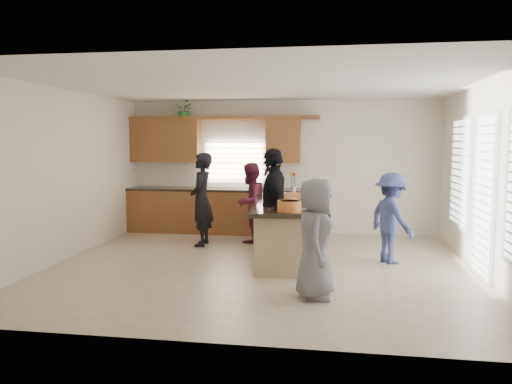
% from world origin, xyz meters
% --- Properties ---
extents(floor, '(6.50, 6.50, 0.00)m').
position_xyz_m(floor, '(0.00, 0.00, 0.00)').
color(floor, beige).
rests_on(floor, ground).
extents(room_shell, '(6.52, 6.02, 2.81)m').
position_xyz_m(room_shell, '(0.00, 0.00, 1.90)').
color(room_shell, silver).
rests_on(room_shell, ground).
extents(back_cabinetry, '(4.08, 0.66, 2.46)m').
position_xyz_m(back_cabinetry, '(-1.47, 2.73, 0.91)').
color(back_cabinetry, brown).
rests_on(back_cabinetry, ground).
extents(right_wall_glazing, '(0.06, 4.00, 2.25)m').
position_xyz_m(right_wall_glazing, '(3.22, -0.13, 1.34)').
color(right_wall_glazing, white).
rests_on(right_wall_glazing, ground).
extents(island, '(1.44, 2.81, 0.95)m').
position_xyz_m(island, '(0.36, 0.62, 0.45)').
color(island, tan).
rests_on(island, ground).
extents(platter_front, '(0.43, 0.43, 0.17)m').
position_xyz_m(platter_front, '(0.37, 0.43, 0.98)').
color(platter_front, black).
rests_on(platter_front, island).
extents(platter_mid, '(0.46, 0.46, 0.18)m').
position_xyz_m(platter_mid, '(0.42, 1.01, 0.98)').
color(platter_mid, black).
rests_on(platter_mid, island).
extents(platter_back, '(0.35, 0.35, 0.14)m').
position_xyz_m(platter_back, '(0.04, 1.16, 0.98)').
color(platter_back, black).
rests_on(platter_back, island).
extents(salad_bowl, '(0.35, 0.35, 0.15)m').
position_xyz_m(salad_bowl, '(0.48, -0.46, 1.03)').
color(salad_bowl, orange).
rests_on(salad_bowl, island).
extents(clear_cup, '(0.09, 0.09, 0.10)m').
position_xyz_m(clear_cup, '(0.70, -0.44, 1.00)').
color(clear_cup, white).
rests_on(clear_cup, island).
extents(plate_stack, '(0.21, 0.21, 0.05)m').
position_xyz_m(plate_stack, '(0.15, 1.64, 0.97)').
color(plate_stack, '#AF82BD').
rests_on(plate_stack, island).
extents(flower_vase, '(0.14, 0.14, 0.41)m').
position_xyz_m(flower_vase, '(0.34, 1.87, 1.18)').
color(flower_vase, silver).
rests_on(flower_vase, island).
extents(potted_plant, '(0.44, 0.40, 0.42)m').
position_xyz_m(potted_plant, '(-2.06, 2.82, 2.61)').
color(potted_plant, '#317B31').
rests_on(potted_plant, back_cabinetry).
extents(woman_left_back, '(0.47, 0.67, 1.74)m').
position_xyz_m(woman_left_back, '(-1.32, 1.38, 0.87)').
color(woman_left_back, black).
rests_on(woman_left_back, ground).
extents(woman_left_mid, '(0.80, 0.90, 1.54)m').
position_xyz_m(woman_left_mid, '(-0.48, 1.83, 0.77)').
color(woman_left_mid, maroon).
rests_on(woman_left_mid, ground).
extents(woman_left_front, '(0.66, 1.15, 1.85)m').
position_xyz_m(woman_left_front, '(0.17, 0.15, 0.92)').
color(woman_left_front, black).
rests_on(woman_left_front, ground).
extents(woman_right_back, '(0.96, 1.08, 1.45)m').
position_xyz_m(woman_right_back, '(2.03, 0.57, 0.73)').
color(woman_right_back, navy).
rests_on(woman_right_back, ground).
extents(woman_right_front, '(0.49, 0.74, 1.51)m').
position_xyz_m(woman_right_front, '(0.89, -1.42, 0.75)').
color(woman_right_front, slate).
rests_on(woman_right_front, ground).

